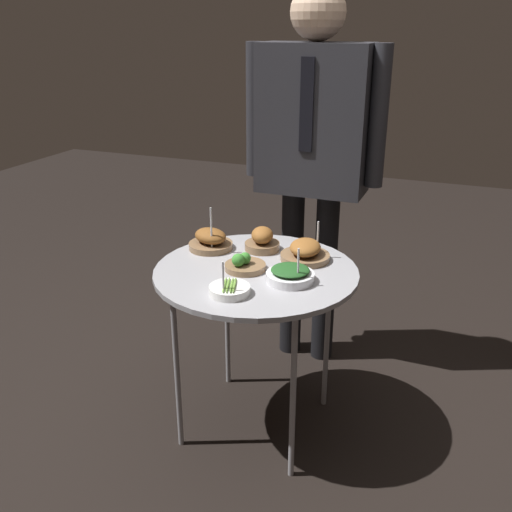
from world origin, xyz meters
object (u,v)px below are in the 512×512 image
bowl_roast_front_left (262,241)px  bowl_roast_front_right (305,252)px  bowl_spinach_mid_right (290,275)px  serving_cart (256,280)px  bowl_asparagus_near_rim (230,290)px  bowl_roast_front_center (211,240)px  waiter_figure (313,139)px  bowl_broccoli_mid_left (244,264)px

bowl_roast_front_left → bowl_roast_front_right: size_ratio=0.74×
bowl_roast_front_left → bowl_spinach_mid_right: 0.29m
serving_cart → bowl_asparagus_near_rim: size_ratio=5.44×
bowl_roast_front_center → bowl_roast_front_left: size_ratio=1.34×
bowl_asparagus_near_rim → waiter_figure: size_ratio=0.08×
serving_cart → waiter_figure: size_ratio=0.45×
bowl_spinach_mid_right → waiter_figure: (-0.11, 0.62, 0.33)m
bowl_roast_front_left → bowl_asparagus_near_rim: 0.39m
serving_cart → bowl_roast_front_center: bowl_roast_front_center is taller
bowl_asparagus_near_rim → waiter_figure: bearing=87.6°
serving_cart → bowl_roast_front_right: bowl_roast_front_right is taller
bowl_broccoli_mid_left → waiter_figure: bearing=83.9°
serving_cart → bowl_roast_front_center: size_ratio=4.04×
bowl_roast_front_center → bowl_asparagus_near_rim: size_ratio=1.35×
serving_cart → bowl_roast_front_left: 0.20m
bowl_broccoli_mid_left → bowl_roast_front_left: 0.20m
bowl_asparagus_near_rim → bowl_roast_front_left: bearing=95.8°
bowl_roast_front_left → bowl_asparagus_near_rim: bearing=-84.2°
bowl_spinach_mid_right → bowl_broccoli_mid_left: bearing=170.5°
bowl_roast_front_center → bowl_roast_front_right: 0.36m
bowl_spinach_mid_right → waiter_figure: bearing=100.5°
bowl_roast_front_left → bowl_asparagus_near_rim: size_ratio=1.00×
bowl_broccoli_mid_left → bowl_roast_front_left: bearing=92.7°
bowl_asparagus_near_rim → waiter_figure: 0.85m
bowl_asparagus_near_rim → serving_cart: bearing=88.2°
bowl_roast_front_center → waiter_figure: 0.61m
bowl_roast_front_right → waiter_figure: bearing=104.1°
bowl_asparagus_near_rim → bowl_roast_front_right: bowl_roast_front_right is taller
bowl_roast_front_center → bowl_spinach_mid_right: bowl_roast_front_center is taller
bowl_roast_front_left → bowl_spinach_mid_right: (0.19, -0.23, -0.01)m
bowl_spinach_mid_right → serving_cart: bearing=160.9°
bowl_spinach_mid_right → waiter_figure: waiter_figure is taller
bowl_broccoli_mid_left → bowl_asparagus_near_rim: bearing=-81.1°
bowl_roast_front_right → bowl_asparagus_near_rim: bearing=-111.4°
bowl_roast_front_left → waiter_figure: bearing=79.5°
bowl_roast_front_center → bowl_asparagus_near_rim: bearing=-55.7°
bowl_broccoli_mid_left → bowl_asparagus_near_rim: 0.19m
serving_cart → bowl_roast_front_left: (-0.05, 0.18, 0.08)m
bowl_roast_front_right → waiter_figure: (-0.11, 0.42, 0.32)m
bowl_roast_front_left → waiter_figure: waiter_figure is taller
bowl_broccoli_mid_left → bowl_spinach_mid_right: 0.18m
bowl_roast_front_center → bowl_roast_front_right: bearing=4.0°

